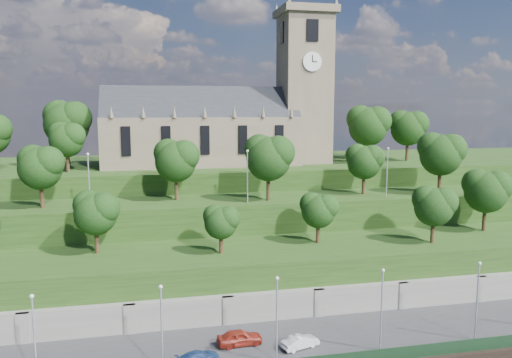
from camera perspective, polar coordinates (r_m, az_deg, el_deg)
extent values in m
cube|color=#2D2D30|center=(51.46, 3.60, -19.09)|extent=(160.00, 12.00, 2.00)
cube|color=slate|center=(56.06, 1.90, -15.00)|extent=(160.00, 2.00, 5.00)
cube|color=slate|center=(55.32, -25.02, -16.13)|extent=(1.20, 0.60, 5.00)
cube|color=slate|center=(53.96, -14.19, -16.22)|extent=(1.20, 0.60, 5.00)
cube|color=slate|center=(54.43, -3.20, -15.75)|extent=(1.20, 0.60, 5.00)
cube|color=slate|center=(56.69, 7.18, -14.79)|extent=(1.20, 0.60, 5.00)
cube|color=slate|center=(60.54, 16.41, -13.54)|extent=(1.20, 0.60, 5.00)
cube|color=slate|center=(65.70, 24.28, -12.19)|extent=(1.20, 0.60, 5.00)
cube|color=#1E3A13|center=(60.95, 0.52, -11.54)|extent=(160.00, 12.00, 8.00)
cube|color=#1E3A13|center=(70.63, -1.44, -7.06)|extent=(160.00, 10.00, 12.00)
cube|color=#1E3A13|center=(90.50, -3.91, -2.70)|extent=(160.00, 32.00, 15.00)
cube|color=brown|center=(84.60, -6.29, 4.37)|extent=(32.00, 12.00, 8.00)
cube|color=black|center=(84.43, -6.33, 7.08)|extent=(32.00, 10.18, 10.18)
cone|color=brown|center=(78.17, -16.23, 7.38)|extent=(0.70, 0.70, 1.80)
cone|color=brown|center=(77.98, -12.78, 7.50)|extent=(0.70, 0.70, 1.80)
cone|color=brown|center=(78.08, -9.33, 7.59)|extent=(0.70, 0.70, 1.80)
cone|color=brown|center=(78.45, -5.89, 7.66)|extent=(0.70, 0.70, 1.80)
cone|color=brown|center=(79.09, -2.50, 7.70)|extent=(0.70, 0.70, 1.80)
cone|color=brown|center=(80.01, 0.83, 7.71)|extent=(0.70, 0.70, 1.80)
cone|color=brown|center=(81.18, 4.07, 7.70)|extent=(0.70, 0.70, 1.80)
cube|color=black|center=(78.14, -14.64, 4.21)|extent=(1.40, 0.25, 4.50)
cube|color=black|center=(78.10, -10.23, 4.34)|extent=(1.40, 0.25, 4.50)
cube|color=black|center=(78.53, -5.84, 4.45)|extent=(1.40, 0.25, 4.50)
cube|color=black|center=(79.41, -1.52, 4.53)|extent=(1.40, 0.25, 4.50)
cube|color=black|center=(80.72, 2.68, 4.58)|extent=(1.40, 0.25, 4.50)
cube|color=brown|center=(88.12, 5.53, 10.06)|extent=(8.00, 8.00, 25.00)
cube|color=brown|center=(89.52, 5.65, 18.47)|extent=(9.20, 9.20, 1.20)
cone|color=brown|center=(92.44, 2.37, 18.93)|extent=(0.80, 0.80, 1.60)
cone|color=brown|center=(87.33, 9.16, 19.47)|extent=(0.80, 0.80, 1.60)
cone|color=brown|center=(94.71, 7.32, 18.61)|extent=(0.80, 0.80, 1.60)
cube|color=black|center=(85.11, 6.48, 16.54)|extent=(2.00, 0.25, 3.50)
cube|color=black|center=(92.81, 4.82, 15.86)|extent=(2.00, 0.25, 3.50)
cube|color=black|center=(87.82, 2.97, 16.32)|extent=(0.25, 2.00, 3.50)
cube|color=black|center=(90.25, 8.18, 16.03)|extent=(0.25, 2.00, 3.50)
cylinder|color=white|center=(84.48, 6.44, 13.19)|extent=(3.20, 0.30, 3.20)
cylinder|color=white|center=(89.71, 8.14, 12.86)|extent=(0.30, 3.20, 3.20)
cube|color=black|center=(84.36, 6.48, 13.54)|extent=(0.12, 0.05, 1.10)
cube|color=black|center=(84.44, 6.74, 13.19)|extent=(0.80, 0.05, 0.12)
cylinder|color=#332113|center=(60.21, -17.74, -6.64)|extent=(0.50, 0.50, 3.13)
sphere|color=black|center=(59.53, -17.86, -3.83)|extent=(4.87, 4.87, 4.87)
sphere|color=black|center=(58.82, -17.00, -3.20)|extent=(3.65, 3.65, 3.65)
sphere|color=black|center=(60.03, -18.66, -2.82)|extent=(3.41, 3.41, 3.41)
cylinder|color=#332113|center=(57.60, -4.02, -7.30)|extent=(0.47, 0.47, 2.42)
sphere|color=black|center=(57.02, -4.05, -5.03)|extent=(3.77, 3.77, 3.77)
sphere|color=black|center=(56.64, -3.24, -4.52)|extent=(2.83, 2.83, 2.83)
sphere|color=black|center=(57.22, -4.78, -4.21)|extent=(2.64, 2.64, 2.64)
cylinder|color=#332113|center=(62.29, 7.09, -6.02)|extent=(0.48, 0.48, 2.69)
sphere|color=black|center=(61.70, 7.13, -3.68)|extent=(4.19, 4.19, 4.19)
sphere|color=black|center=(61.47, 8.01, -3.14)|extent=(3.14, 3.14, 3.14)
sphere|color=black|center=(61.79, 6.34, -2.85)|extent=(2.93, 2.93, 2.93)
cylinder|color=#332113|center=(65.47, 19.53, -5.57)|extent=(0.50, 0.50, 3.06)
sphere|color=black|center=(64.85, 19.65, -3.04)|extent=(4.75, 4.75, 4.75)
sphere|color=black|center=(64.83, 20.62, -2.45)|extent=(3.57, 3.57, 3.57)
sphere|color=black|center=(64.75, 18.79, -2.16)|extent=(3.33, 3.33, 3.33)
cylinder|color=#332113|center=(74.28, 24.64, -4.03)|extent=(0.52, 0.52, 3.62)
sphere|color=black|center=(73.67, 24.80, -1.37)|extent=(5.63, 5.63, 5.63)
sphere|color=black|center=(73.79, 25.80, -0.75)|extent=(4.22, 4.22, 4.22)
sphere|color=black|center=(73.48, 23.91, -0.45)|extent=(3.94, 3.94, 3.94)
cylinder|color=#332113|center=(68.20, -23.28, -1.64)|extent=(0.51, 0.51, 3.44)
sphere|color=black|center=(67.75, -23.44, 1.13)|extent=(5.34, 5.34, 5.34)
sphere|color=black|center=(66.94, -22.67, 1.79)|extent=(4.01, 4.01, 4.01)
sphere|color=black|center=(68.48, -24.15, 2.06)|extent=(3.74, 3.74, 3.74)
cylinder|color=#332113|center=(68.91, -9.09, -0.90)|extent=(0.52, 0.52, 3.61)
sphere|color=black|center=(68.45, -9.16, 1.98)|extent=(5.61, 5.61, 5.61)
sphere|color=black|center=(67.88, -8.20, 2.66)|extent=(4.21, 4.21, 4.21)
sphere|color=black|center=(69.00, -10.02, 2.95)|extent=(3.93, 3.93, 3.93)
cylinder|color=#332113|center=(67.67, 1.41, -0.85)|extent=(0.53, 0.53, 3.88)
sphere|color=black|center=(67.19, 1.42, 2.32)|extent=(6.04, 6.04, 6.04)
sphere|color=black|center=(66.81, 2.56, 3.06)|extent=(4.53, 4.53, 4.53)
sphere|color=black|center=(67.57, 0.40, 3.38)|extent=(4.23, 4.23, 4.23)
cylinder|color=#332113|center=(74.38, 12.19, -0.49)|extent=(0.50, 0.50, 3.16)
sphere|color=black|center=(73.99, 12.26, 1.85)|extent=(4.92, 4.92, 4.92)
sphere|color=black|center=(73.88, 13.13, 2.39)|extent=(3.69, 3.69, 3.69)
sphere|color=black|center=(74.10, 11.48, 2.65)|extent=(3.44, 3.44, 3.44)
cylinder|color=#332113|center=(77.80, 20.23, -0.17)|extent=(0.53, 0.53, 3.88)
sphere|color=black|center=(77.38, 20.36, 2.57)|extent=(6.03, 6.03, 6.03)
sphere|color=black|center=(77.45, 21.39, 3.20)|extent=(4.52, 4.52, 4.52)
sphere|color=black|center=(77.36, 19.45, 3.51)|extent=(4.22, 4.22, 4.22)
cylinder|color=#332113|center=(87.26, -20.68, 2.90)|extent=(0.57, 0.57, 4.64)
sphere|color=black|center=(87.01, -20.83, 5.84)|extent=(7.21, 7.21, 7.21)
sphere|color=black|center=(86.06, -19.98, 6.58)|extent=(5.41, 5.41, 5.41)
sphere|color=black|center=(88.06, -21.61, 6.76)|extent=(5.05, 5.05, 5.05)
cylinder|color=#332113|center=(79.29, -20.73, 1.90)|extent=(0.50, 0.50, 3.22)
sphere|color=black|center=(79.04, -20.85, 4.14)|extent=(5.00, 5.00, 5.00)
sphere|color=black|center=(78.36, -20.21, 4.69)|extent=(3.75, 3.75, 3.75)
sphere|color=black|center=(79.74, -21.44, 4.86)|extent=(3.50, 3.50, 3.50)
cylinder|color=#332113|center=(88.37, 12.60, 3.17)|extent=(0.55, 0.55, 4.28)
sphere|color=black|center=(88.11, 12.69, 5.85)|extent=(6.66, 6.66, 6.66)
sphere|color=black|center=(88.05, 13.68, 6.47)|extent=(5.00, 5.00, 5.00)
sphere|color=black|center=(88.35, 11.79, 6.75)|extent=(4.66, 4.66, 4.66)
cylinder|color=#332113|center=(97.01, 12.43, 3.54)|extent=(0.54, 0.54, 4.06)
sphere|color=black|center=(96.79, 12.50, 5.86)|extent=(6.32, 6.32, 6.32)
sphere|color=black|center=(96.72, 13.36, 6.40)|extent=(4.74, 4.74, 4.74)
sphere|color=black|center=(97.02, 11.73, 6.64)|extent=(4.42, 4.42, 4.42)
cylinder|color=#332113|center=(94.05, 16.88, 3.20)|extent=(0.53, 0.53, 3.93)
sphere|color=black|center=(93.81, 16.97, 5.51)|extent=(6.11, 6.11, 6.11)
sphere|color=black|center=(93.85, 17.83, 6.03)|extent=(4.58, 4.58, 4.58)
sphere|color=black|center=(93.93, 16.20, 6.29)|extent=(4.28, 4.28, 4.28)
cylinder|color=#B2B2B7|center=(45.59, -23.95, -16.81)|extent=(0.16, 0.16, 7.68)
sphere|color=silver|center=(44.12, -24.26, -12.13)|extent=(0.36, 0.36, 0.36)
cylinder|color=#B2B2B7|center=(44.61, -10.72, -16.79)|extent=(0.16, 0.16, 7.68)
sphere|color=silver|center=(43.10, -10.86, -12.01)|extent=(0.36, 0.36, 0.36)
cylinder|color=#B2B2B7|center=(45.84, 2.39, -15.94)|extent=(0.16, 0.16, 7.68)
sphere|color=silver|center=(44.37, 2.42, -11.27)|extent=(0.36, 0.36, 0.36)
cylinder|color=#B2B2B7|center=(49.11, 14.14, -14.49)|extent=(0.16, 0.16, 7.68)
sphere|color=silver|center=(47.74, 14.30, -10.10)|extent=(0.36, 0.36, 0.36)
cylinder|color=#B2B2B7|center=(54.07, 23.94, -12.81)|extent=(0.16, 0.16, 7.68)
sphere|color=silver|center=(52.83, 24.19, -8.79)|extent=(0.36, 0.36, 0.36)
cylinder|color=#B2B2B7|center=(65.06, -18.54, -0.36)|extent=(0.16, 0.16, 6.76)
sphere|color=silver|center=(64.66, -18.69, 2.71)|extent=(0.36, 0.36, 0.36)
cylinder|color=#B2B2B7|center=(65.84, -0.99, 0.16)|extent=(0.16, 0.16, 6.76)
sphere|color=silver|center=(65.45, -1.00, 3.20)|extent=(0.36, 0.36, 0.36)
cylinder|color=#B2B2B7|center=(72.37, 14.75, 0.62)|extent=(0.16, 0.16, 6.76)
sphere|color=silver|center=(72.01, 14.85, 3.38)|extent=(0.36, 0.36, 0.36)
imported|color=maroon|center=(50.10, -1.87, -17.65)|extent=(4.47, 2.06, 1.48)
imported|color=silver|center=(49.76, 5.05, -18.03)|extent=(3.95, 2.38, 1.23)
imported|color=navy|center=(47.30, -6.65, -19.60)|extent=(4.24, 2.89, 1.14)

